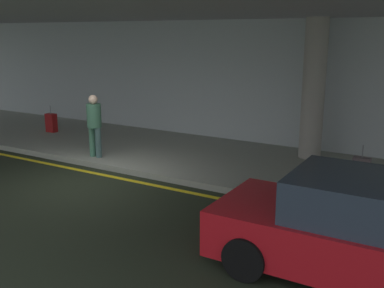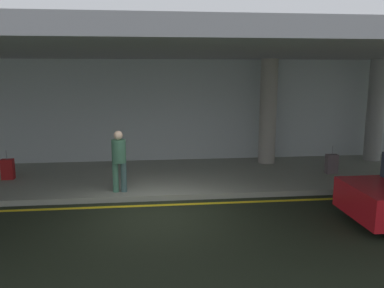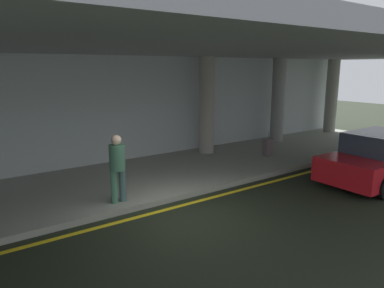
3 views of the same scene
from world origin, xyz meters
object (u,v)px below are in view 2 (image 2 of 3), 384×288
at_px(traveler_with_luggage, 119,157).
at_px(suitcase_upright_primary, 332,164).
at_px(suitcase_upright_secondary, 8,169).
at_px(support_column_left_mid, 375,111).
at_px(support_column_far_left, 268,112).

bearing_deg(traveler_with_luggage, suitcase_upright_primary, -149.29).
relative_size(traveler_with_luggage, suitcase_upright_primary, 1.87).
relative_size(traveler_with_luggage, suitcase_upright_secondary, 1.87).
height_order(support_column_left_mid, suitcase_upright_primary, support_column_left_mid).
xyz_separation_m(support_column_far_left, support_column_left_mid, (4.00, 0.00, 0.00)).
bearing_deg(support_column_left_mid, suitcase_upright_primary, -144.43).
height_order(traveler_with_luggage, suitcase_upright_primary, traveler_with_luggage).
xyz_separation_m(support_column_far_left, suitcase_upright_primary, (1.63, -1.70, -1.51)).
bearing_deg(support_column_far_left, traveler_with_luggage, -149.59).
xyz_separation_m(support_column_far_left, traveler_with_luggage, (-4.98, -2.92, -0.86)).
relative_size(support_column_left_mid, suitcase_upright_secondary, 4.06).
distance_m(support_column_far_left, suitcase_upright_secondary, 8.68).
bearing_deg(suitcase_upright_primary, suitcase_upright_secondary, 152.47).
bearing_deg(support_column_left_mid, traveler_with_luggage, -161.97).
distance_m(support_column_left_mid, suitcase_upright_primary, 3.29).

